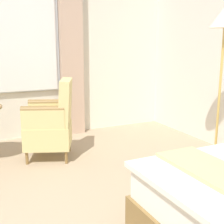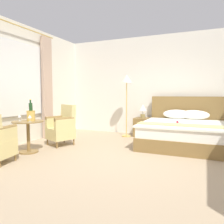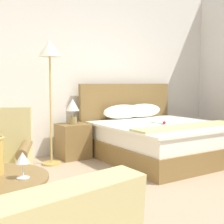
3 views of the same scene
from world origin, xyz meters
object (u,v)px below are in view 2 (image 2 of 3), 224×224
at_px(bed, 183,132).
at_px(armchair_by_window, 62,127).
at_px(side_table_round, 28,133).
at_px(nightstand, 143,127).
at_px(champagne_bucket, 31,114).
at_px(floor_lamp_brass, 127,85).
at_px(bedside_lamp, 143,109).
at_px(wine_glass_near_edge, 30,117).
at_px(wine_glass_near_bucket, 20,116).

height_order(bed, armchair_by_window, bed).
relative_size(side_table_round, armchair_by_window, 0.68).
relative_size(nightstand, champagne_bucket, 1.18).
relative_size(floor_lamp_brass, armchair_by_window, 1.83).
bearing_deg(floor_lamp_brass, bedside_lamp, 23.78).
bearing_deg(wine_glass_near_edge, armchair_by_window, 84.85).
height_order(bedside_lamp, champagne_bucket, champagne_bucket).
height_order(side_table_round, champagne_bucket, champagne_bucket).
bearing_deg(armchair_by_window, wine_glass_near_edge, -95.15).
bearing_deg(wine_glass_near_edge, nightstand, 60.05).
bearing_deg(champagne_bucket, floor_lamp_brass, 61.37).
distance_m(bed, champagne_bucket, 3.61).
distance_m(bed, nightstand, 1.42).
xyz_separation_m(nightstand, floor_lamp_brass, (-0.45, -0.20, 1.27)).
relative_size(side_table_round, wine_glass_near_bucket, 4.82).
bearing_deg(wine_glass_near_edge, bedside_lamp, 60.05).
relative_size(bed, floor_lamp_brass, 1.11).
bearing_deg(champagne_bucket, nightstand, 56.05).
bearing_deg(armchair_by_window, floor_lamp_brass, 56.45).
bearing_deg(armchair_by_window, bedside_lamp, 50.24).
relative_size(bed, side_table_round, 2.98).
distance_m(wine_glass_near_edge, armchair_by_window, 1.05).
relative_size(bed, wine_glass_near_bucket, 14.34).
bearing_deg(nightstand, floor_lamp_brass, -156.22).
height_order(floor_lamp_brass, champagne_bucket, floor_lamp_brass).
xyz_separation_m(nightstand, champagne_bucket, (-1.79, -2.66, 0.56)).
relative_size(bedside_lamp, floor_lamp_brass, 0.22).
bearing_deg(wine_glass_near_bucket, side_table_round, 18.94).
height_order(bed, bedside_lamp, bed).
xyz_separation_m(side_table_round, champagne_bucket, (0.01, 0.08, 0.42)).
bearing_deg(nightstand, champagne_bucket, -123.95).
distance_m(bedside_lamp, champagne_bucket, 3.21).
relative_size(side_table_round, champagne_bucket, 1.45).
height_order(floor_lamp_brass, wine_glass_near_edge, floor_lamp_brass).
relative_size(bed, wine_glass_near_edge, 13.75).
bearing_deg(floor_lamp_brass, side_table_round, -118.01).
relative_size(bedside_lamp, side_table_round, 0.58).
relative_size(floor_lamp_brass, side_table_round, 2.67).
height_order(bed, nightstand, bed).
height_order(floor_lamp_brass, wine_glass_near_bucket, floor_lamp_brass).
xyz_separation_m(floor_lamp_brass, side_table_round, (-1.36, -2.55, -1.13)).
bearing_deg(floor_lamp_brass, armchair_by_window, -123.55).
xyz_separation_m(champagne_bucket, armchair_by_window, (0.24, 0.79, -0.38)).
height_order(side_table_round, wine_glass_near_edge, wine_glass_near_edge).
bearing_deg(champagne_bucket, armchair_by_window, 73.32).
distance_m(bed, wine_glass_near_edge, 3.59).
bearing_deg(bedside_lamp, floor_lamp_brass, -156.22).
relative_size(nightstand, side_table_round, 0.81).
bearing_deg(wine_glass_near_bucket, armchair_by_window, 65.88).
distance_m(nightstand, side_table_round, 3.29).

